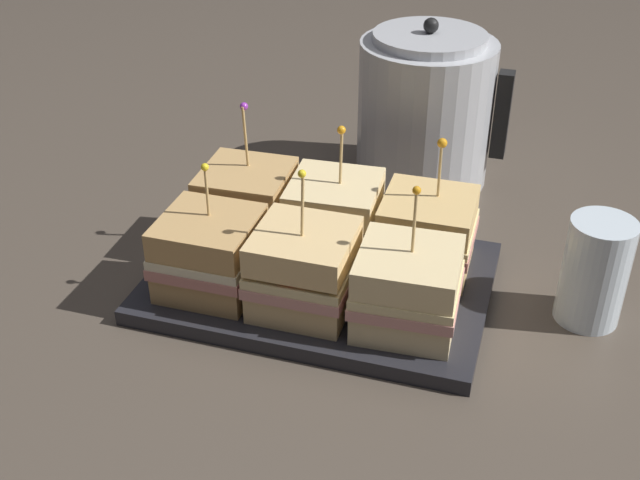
{
  "coord_description": "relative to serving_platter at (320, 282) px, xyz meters",
  "views": [
    {
      "loc": [
        0.22,
        -0.71,
        0.54
      ],
      "look_at": [
        0.0,
        0.0,
        0.07
      ],
      "focal_mm": 45.0,
      "sensor_mm": 36.0,
      "label": 1
    }
  ],
  "objects": [
    {
      "name": "drinking_glass",
      "position": [
        0.29,
        0.03,
        0.05
      ],
      "size": [
        0.07,
        0.07,
        0.12
      ],
      "color": "silver",
      "rests_on": "ground_plane"
    },
    {
      "name": "kettle_steel",
      "position": [
        0.06,
        0.3,
        0.09
      ],
      "size": [
        0.2,
        0.18,
        0.23
      ],
      "color": "#B7BABF",
      "rests_on": "ground_plane"
    },
    {
      "name": "ground_plane",
      "position": [
        0.0,
        0.0,
        -0.01
      ],
      "size": [
        6.0,
        6.0,
        0.0
      ],
      "primitive_type": "plane",
      "color": "#4C4238"
    },
    {
      "name": "serving_platter",
      "position": [
        0.0,
        0.0,
        0.0
      ],
      "size": [
        0.38,
        0.26,
        0.02
      ],
      "color": "#232328",
      "rests_on": "ground_plane"
    },
    {
      "name": "sandwich_front_right",
      "position": [
        0.11,
        -0.06,
        0.05
      ],
      "size": [
        0.11,
        0.11,
        0.16
      ],
      "color": "beige",
      "rests_on": "serving_platter"
    },
    {
      "name": "sandwich_back_right",
      "position": [
        0.11,
        0.06,
        0.05
      ],
      "size": [
        0.11,
        0.11,
        0.16
      ],
      "color": "tan",
      "rests_on": "serving_platter"
    },
    {
      "name": "sandwich_back_left",
      "position": [
        -0.11,
        0.05,
        0.05
      ],
      "size": [
        0.11,
        0.11,
        0.17
      ],
      "color": "tan",
      "rests_on": "serving_platter"
    },
    {
      "name": "sandwich_front_left",
      "position": [
        -0.11,
        -0.05,
        0.05
      ],
      "size": [
        0.11,
        0.11,
        0.15
      ],
      "color": "tan",
      "rests_on": "serving_platter"
    },
    {
      "name": "sandwich_front_center",
      "position": [
        -0.0,
        -0.06,
        0.05
      ],
      "size": [
        0.11,
        0.11,
        0.16
      ],
      "color": "#DBB77A",
      "rests_on": "serving_platter"
    },
    {
      "name": "sandwich_back_center",
      "position": [
        -0.0,
        0.06,
        0.05
      ],
      "size": [
        0.11,
        0.11,
        0.16
      ],
      "color": "beige",
      "rests_on": "serving_platter"
    }
  ]
}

